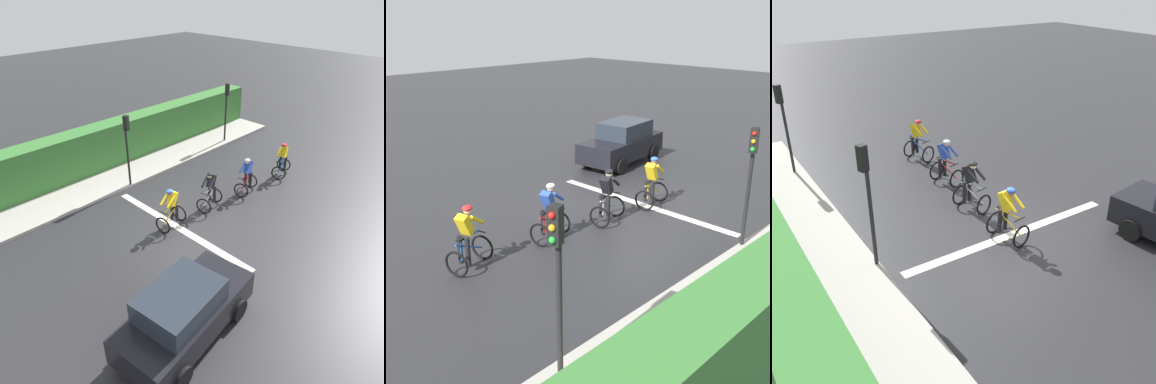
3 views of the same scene
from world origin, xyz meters
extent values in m
plane|color=#28282B|center=(0.00, 0.00, 0.00)|extent=(80.00, 80.00, 0.00)
cube|color=#ADA89E|center=(-5.22, 2.00, 0.06)|extent=(2.80, 18.37, 0.12)
cube|color=gray|center=(-6.12, 2.00, 0.23)|extent=(0.44, 18.37, 0.46)
cube|color=#387533|center=(-6.42, 2.00, 1.10)|extent=(1.10, 18.37, 2.19)
cube|color=silver|center=(0.00, -0.14, 0.00)|extent=(7.00, 0.30, 0.01)
torus|color=black|center=(0.56, 5.83, 0.34)|extent=(0.66, 0.27, 0.68)
torus|color=black|center=(0.23, 6.80, 0.34)|extent=(0.66, 0.27, 0.68)
cylinder|color=#1E59B2|center=(0.40, 6.32, 0.59)|extent=(0.36, 0.95, 0.51)
cylinder|color=#1E59B2|center=(0.30, 6.61, 0.62)|extent=(0.04, 0.04, 0.55)
cylinder|color=#1E59B2|center=(0.41, 6.27, 0.87)|extent=(0.27, 0.69, 0.04)
cube|color=black|center=(0.30, 6.61, 0.91)|extent=(0.17, 0.24, 0.04)
cylinder|color=black|center=(0.53, 5.93, 0.84)|extent=(0.41, 0.16, 0.03)
cube|color=yellow|center=(0.37, 6.41, 1.21)|extent=(0.42, 0.48, 0.57)
sphere|color=beige|center=(0.41, 6.27, 1.52)|extent=(0.20, 0.20, 0.20)
ellipsoid|color=red|center=(0.41, 6.27, 1.59)|extent=(0.32, 0.34, 0.14)
cylinder|color=black|center=(0.45, 6.55, 0.57)|extent=(0.12, 0.12, 0.74)
cylinder|color=black|center=(0.22, 6.47, 0.57)|extent=(0.12, 0.12, 0.74)
cylinder|color=yellow|center=(0.61, 6.19, 1.26)|extent=(0.24, 0.48, 0.37)
cylinder|color=yellow|center=(0.30, 6.09, 1.26)|extent=(0.24, 0.48, 0.37)
torus|color=black|center=(0.30, 3.32, 0.34)|extent=(0.67, 0.22, 0.68)
torus|color=black|center=(0.06, 4.31, 0.34)|extent=(0.67, 0.22, 0.68)
cylinder|color=red|center=(0.18, 3.81, 0.59)|extent=(0.28, 0.97, 0.51)
cylinder|color=red|center=(0.11, 4.11, 0.62)|extent=(0.04, 0.04, 0.55)
cylinder|color=red|center=(0.19, 3.76, 0.87)|extent=(0.21, 0.70, 0.04)
cube|color=black|center=(0.11, 4.11, 0.91)|extent=(0.15, 0.24, 0.04)
cylinder|color=black|center=(0.28, 3.41, 0.84)|extent=(0.42, 0.13, 0.03)
cube|color=#2D51B7|center=(0.15, 3.91, 1.21)|extent=(0.39, 0.47, 0.57)
sphere|color=beige|center=(0.19, 3.76, 1.52)|extent=(0.20, 0.20, 0.20)
ellipsoid|color=silver|center=(0.19, 3.76, 1.59)|extent=(0.30, 0.33, 0.14)
cylinder|color=black|center=(0.25, 4.04, 0.57)|extent=(0.12, 0.12, 0.74)
cylinder|color=black|center=(0.01, 3.98, 0.57)|extent=(0.12, 0.12, 0.74)
cylinder|color=#2D51B7|center=(0.38, 3.67, 1.26)|extent=(0.20, 0.49, 0.37)
cylinder|color=#2D51B7|center=(0.07, 3.59, 1.26)|extent=(0.20, 0.49, 0.37)
torus|color=black|center=(0.00, 1.26, 0.34)|extent=(0.67, 0.23, 0.68)
torus|color=black|center=(-0.26, 2.25, 0.34)|extent=(0.67, 0.23, 0.68)
cylinder|color=silver|center=(-0.13, 1.76, 0.59)|extent=(0.29, 0.97, 0.51)
cylinder|color=silver|center=(-0.20, 2.05, 0.62)|extent=(0.04, 0.04, 0.55)
cylinder|color=silver|center=(-0.11, 1.71, 0.87)|extent=(0.22, 0.70, 0.04)
cube|color=black|center=(-0.20, 2.05, 0.91)|extent=(0.15, 0.24, 0.04)
cylinder|color=black|center=(-0.02, 1.36, 0.84)|extent=(0.41, 0.14, 0.03)
cube|color=black|center=(-0.15, 1.85, 1.21)|extent=(0.39, 0.47, 0.57)
sphere|color=beige|center=(-0.11, 1.71, 1.52)|extent=(0.20, 0.20, 0.20)
ellipsoid|color=black|center=(-0.11, 1.71, 1.59)|extent=(0.30, 0.33, 0.14)
cylinder|color=black|center=(-0.06, 1.98, 0.57)|extent=(0.12, 0.12, 0.74)
cylinder|color=black|center=(-0.29, 1.92, 0.57)|extent=(0.12, 0.12, 0.74)
cylinder|color=black|center=(0.07, 1.62, 1.26)|extent=(0.21, 0.48, 0.37)
cylinder|color=black|center=(-0.23, 1.54, 1.26)|extent=(0.21, 0.48, 0.37)
torus|color=black|center=(-0.19, -0.78, 0.34)|extent=(0.68, 0.17, 0.68)
torus|color=black|center=(-0.35, 0.23, 0.34)|extent=(0.68, 0.17, 0.68)
cylinder|color=gold|center=(-0.27, -0.27, 0.59)|extent=(0.20, 0.98, 0.51)
cylinder|color=gold|center=(-0.32, 0.03, 0.62)|extent=(0.04, 0.04, 0.55)
cylinder|color=gold|center=(-0.26, -0.32, 0.87)|extent=(0.16, 0.71, 0.04)
cube|color=black|center=(-0.32, 0.03, 0.91)|extent=(0.13, 0.23, 0.04)
cylinder|color=black|center=(-0.21, -0.68, 0.84)|extent=(0.42, 0.10, 0.03)
cube|color=yellow|center=(-0.29, -0.17, 1.21)|extent=(0.36, 0.45, 0.57)
sphere|color=#9E7051|center=(-0.26, -0.32, 1.52)|extent=(0.20, 0.20, 0.20)
ellipsoid|color=#264CB2|center=(-0.26, -0.32, 1.59)|extent=(0.28, 0.32, 0.14)
cylinder|color=black|center=(-0.19, -0.05, 0.57)|extent=(0.12, 0.12, 0.74)
cylinder|color=black|center=(-0.42, -0.09, 0.57)|extent=(0.12, 0.12, 0.74)
cylinder|color=yellow|center=(-0.08, -0.43, 1.26)|extent=(0.17, 0.49, 0.37)
cylinder|color=yellow|center=(-0.40, -0.48, 1.26)|extent=(0.17, 0.49, 0.37)
cube|color=black|center=(3.62, -3.32, 0.70)|extent=(2.19, 4.28, 0.80)
cube|color=#262D38|center=(3.65, -3.57, 1.43)|extent=(1.75, 2.30, 0.66)
cylinder|color=black|center=(2.64, -2.17, 0.32)|extent=(0.30, 0.66, 0.64)
cylinder|color=black|center=(4.29, -1.96, 0.32)|extent=(0.30, 0.66, 0.64)
cylinder|color=black|center=(2.95, -4.69, 0.32)|extent=(0.30, 0.66, 0.64)
cylinder|color=black|center=(4.60, -4.48, 0.32)|extent=(0.30, 0.66, 0.64)
cube|color=#EAEACC|center=(2.87, -1.39, 0.80)|extent=(0.29, 0.11, 0.16)
cube|color=#EAEACC|center=(3.88, -1.27, 0.80)|extent=(0.29, 0.11, 0.16)
cylinder|color=black|center=(-3.89, 0.54, 1.35)|extent=(0.10, 0.10, 2.70)
cube|color=black|center=(-3.93, 0.64, 3.02)|extent=(0.25, 0.25, 0.64)
sphere|color=red|center=(-3.96, 0.74, 3.22)|extent=(0.11, 0.11, 0.11)
sphere|color=orange|center=(-3.96, 0.74, 3.02)|extent=(0.11, 0.11, 0.11)
sphere|color=green|center=(-3.96, 0.74, 2.82)|extent=(0.11, 0.11, 0.11)
cylinder|color=black|center=(-4.18, 7.56, 1.35)|extent=(0.10, 0.10, 2.70)
cube|color=black|center=(-4.22, 7.65, 3.02)|extent=(0.26, 0.26, 0.64)
sphere|color=red|center=(-4.26, 7.75, 3.22)|extent=(0.11, 0.11, 0.11)
sphere|color=orange|center=(-4.26, 7.75, 3.02)|extent=(0.11, 0.11, 0.11)
sphere|color=green|center=(-4.26, 7.75, 2.82)|extent=(0.11, 0.11, 0.11)
camera|label=1|loc=(8.38, -7.99, 8.37)|focal=34.45mm
camera|label=2|loc=(-9.23, 12.24, 6.02)|focal=46.27mm
camera|label=3|loc=(-7.10, -8.50, 6.93)|focal=41.44mm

